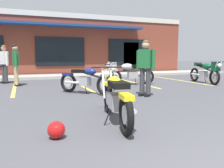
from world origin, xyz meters
name	(u,v)px	position (x,y,z in m)	size (l,w,h in m)	color
ground_plane	(123,107)	(0.00, 3.91, 0.00)	(80.00, 80.00, 0.00)	#47474C
sidewalk_kerb	(64,76)	(0.00, 12.15, 0.07)	(22.00, 1.80, 0.14)	#A8A59E
brick_storefront_building	(54,46)	(0.00, 16.19, 1.89)	(17.00, 6.94, 3.77)	brown
painted_stall_lines	(79,84)	(0.00, 8.55, 0.00)	(10.15, 4.80, 0.01)	#DBCC4C
motorcycle_foreground_classic	(116,97)	(-0.65, 2.79, 0.46)	(0.75, 2.10, 0.98)	black
motorcycle_black_cruiser	(87,80)	(-0.33, 6.02, 0.46)	(1.54, 1.75, 0.98)	black
motorcycle_silver_naked	(128,72)	(1.91, 7.70, 0.53)	(2.10, 0.72, 0.98)	black
motorcycle_blue_standard	(206,71)	(5.31, 6.94, 0.53)	(0.71, 2.10, 0.98)	black
person_in_black_shirt	(16,62)	(-2.44, 8.98, 0.95)	(0.30, 0.61, 1.68)	black
person_by_back_row	(4,62)	(-2.92, 10.15, 0.95)	(0.40, 0.57, 1.68)	black
person_near_building	(145,64)	(1.21, 5.02, 0.95)	(0.42, 0.55, 1.68)	black
helmet_on_pavement	(56,130)	(-1.79, 2.30, 0.13)	(0.26, 0.26, 0.26)	#B71414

